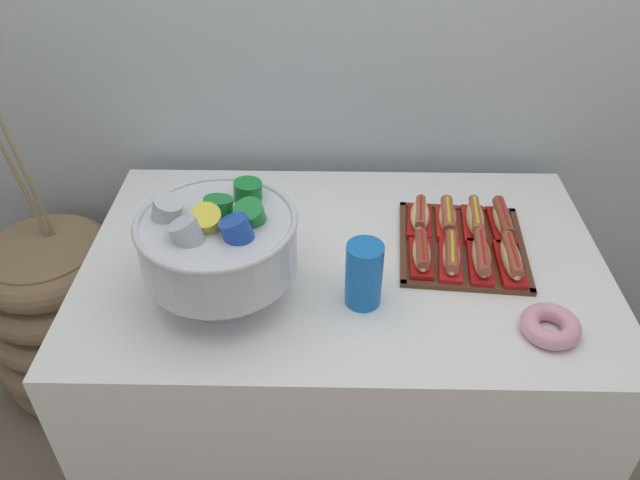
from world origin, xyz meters
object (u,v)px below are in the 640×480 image
object	(u,v)px
hot_dog_6	(475,219)
punch_bowl	(219,242)
floor_vase	(66,317)
hot_dog_1	(451,255)
serving_tray	(462,246)
hot_dog_0	(421,254)
buffet_table	(341,350)
donut	(550,326)
hot_dog_3	(511,259)
hot_dog_7	(502,221)
hot_dog_2	(481,256)
cup_stack	(364,274)
hot_dog_4	(420,216)
hot_dog_5	(447,218)

from	to	relation	value
hot_dog_6	punch_bowl	xyz separation A→B (m)	(-0.65, -0.28, 0.13)
floor_vase	hot_dog_1	distance (m)	1.33
serving_tray	hot_dog_0	xyz separation A→B (m)	(-0.12, -0.07, 0.03)
floor_vase	hot_dog_0	xyz separation A→B (m)	(1.13, -0.25, 0.50)
punch_bowl	floor_vase	bearing A→B (deg)	149.57
hot_dog_1	punch_bowl	bearing A→B (deg)	-168.14
buffet_table	donut	world-z (taller)	donut
floor_vase	hot_dog_3	world-z (taller)	floor_vase
hot_dog_3	hot_dog_7	bearing A→B (deg)	85.31
hot_dog_2	cup_stack	xyz separation A→B (m)	(-0.30, -0.13, 0.05)
hot_dog_4	punch_bowl	xyz separation A→B (m)	(-0.50, -0.29, 0.13)
hot_dog_0	hot_dog_2	size ratio (longest dim) A/B	0.87
hot_dog_6	punch_bowl	world-z (taller)	punch_bowl
floor_vase	punch_bowl	xyz separation A→B (m)	(0.64, -0.38, 0.63)
hot_dog_3	hot_dog_4	distance (m)	0.28
cup_stack	hot_dog_6	bearing A→B (deg)	42.75
hot_dog_1	hot_dog_2	world-z (taller)	hot_dog_2
buffet_table	cup_stack	bearing A→B (deg)	-75.74
buffet_table	cup_stack	xyz separation A→B (m)	(0.04, -0.17, 0.44)
punch_bowl	cup_stack	bearing A→B (deg)	-2.93
floor_vase	donut	world-z (taller)	floor_vase
hot_dog_4	hot_dog_7	distance (m)	0.23
floor_vase	hot_dog_2	size ratio (longest dim) A/B	5.98
cup_stack	floor_vase	bearing A→B (deg)	158.00
hot_dog_1	donut	size ratio (longest dim) A/B	1.32
hot_dog_0	hot_dog_7	world-z (taller)	hot_dog_7
hot_dog_0	hot_dog_5	xyz separation A→B (m)	(0.09, 0.16, 0.00)
serving_tray	hot_dog_0	distance (m)	0.14
buffet_table	hot_dog_7	bearing A→B (deg)	15.56
serving_tray	hot_dog_6	xyz separation A→B (m)	(0.04, 0.08, 0.03)
floor_vase	serving_tray	size ratio (longest dim) A/B	2.89
hot_dog_1	hot_dog_4	distance (m)	0.18
hot_dog_4	hot_dog_7	bearing A→B (deg)	-4.69
donut	hot_dog_3	bearing A→B (deg)	100.71
hot_dog_2	cup_stack	world-z (taller)	cup_stack
hot_dog_4	punch_bowl	distance (m)	0.59
hot_dog_0	hot_dog_4	size ratio (longest dim) A/B	1.00
cup_stack	donut	bearing A→B (deg)	-13.08
hot_dog_7	punch_bowl	bearing A→B (deg)	-159.59
hot_dog_2	hot_dog_1	bearing A→B (deg)	175.31
buffet_table	hot_dog_5	world-z (taller)	hot_dog_5
hot_dog_3	punch_bowl	xyz separation A→B (m)	(-0.71, -0.11, 0.13)
hot_dog_1	hot_dog_5	xyz separation A→B (m)	(0.01, 0.16, 0.00)
hot_dog_4	cup_stack	bearing A→B (deg)	-118.83
hot_dog_0	cup_stack	xyz separation A→B (m)	(-0.16, -0.14, 0.05)
hot_dog_2	hot_dog_6	distance (m)	0.17
hot_dog_3	hot_dog_7	world-z (taller)	same
hot_dog_7	cup_stack	size ratio (longest dim) A/B	1.02
floor_vase	donut	distance (m)	1.56
hot_dog_2	floor_vase	bearing A→B (deg)	168.30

